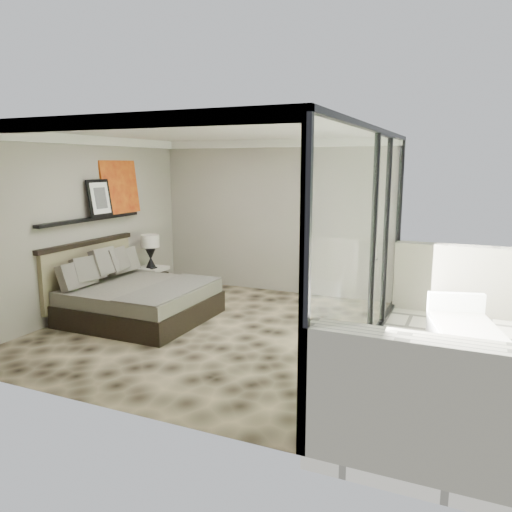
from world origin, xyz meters
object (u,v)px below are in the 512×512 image
at_px(table_lamp, 150,247).
at_px(lounger, 467,337).
at_px(bed, 135,298).
at_px(nightstand, 152,282).

xyz_separation_m(table_lamp, lounger, (5.32, -0.65, -0.72)).
xyz_separation_m(bed, table_lamp, (-0.58, 1.25, 0.57)).
height_order(bed, table_lamp, table_lamp).
distance_m(nightstand, lounger, 5.37).
distance_m(bed, lounger, 4.78).
bearing_deg(table_lamp, lounger, -7.01).
distance_m(table_lamp, lounger, 5.41).
height_order(bed, lounger, bed).
height_order(bed, nightstand, bed).
bearing_deg(lounger, nightstand, 157.69).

